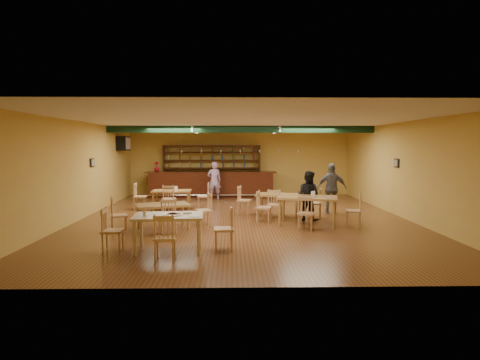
{
  "coord_description": "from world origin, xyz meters",
  "views": [
    {
      "loc": [
        -0.35,
        -12.12,
        2.26
      ],
      "look_at": [
        -0.09,
        0.6,
        1.15
      ],
      "focal_mm": 29.53,
      "sensor_mm": 36.0,
      "label": 1
    }
  ],
  "objects_px": {
    "patron_right_a": "(308,196)",
    "dining_table_d": "(307,211)",
    "bar_counter": "(211,184)",
    "dining_table_b": "(279,205)",
    "near_table": "(169,233)",
    "patron_bar": "(214,181)",
    "dining_table_a": "(172,200)",
    "dining_table_c": "(163,217)"
  },
  "relations": [
    {
      "from": "patron_right_a",
      "to": "dining_table_d",
      "type": "bearing_deg",
      "value": 117.53
    },
    {
      "from": "bar_counter",
      "to": "dining_table_b",
      "type": "xyz_separation_m",
      "value": [
        2.42,
        -4.68,
        -0.21
      ]
    },
    {
      "from": "patron_right_a",
      "to": "near_table",
      "type": "bearing_deg",
      "value": 82.67
    },
    {
      "from": "patron_bar",
      "to": "patron_right_a",
      "type": "xyz_separation_m",
      "value": [
        3.05,
        -4.65,
        -0.05
      ]
    },
    {
      "from": "bar_counter",
      "to": "dining_table_a",
      "type": "xyz_separation_m",
      "value": [
        -1.23,
        -3.29,
        -0.23
      ]
    },
    {
      "from": "bar_counter",
      "to": "patron_right_a",
      "type": "bearing_deg",
      "value": -59.56
    },
    {
      "from": "dining_table_d",
      "to": "patron_bar",
      "type": "xyz_separation_m",
      "value": [
        -2.9,
        5.36,
        0.39
      ]
    },
    {
      "from": "dining_table_c",
      "to": "patron_bar",
      "type": "height_order",
      "value": "patron_bar"
    },
    {
      "from": "dining_table_b",
      "to": "near_table",
      "type": "height_order",
      "value": "near_table"
    },
    {
      "from": "dining_table_a",
      "to": "dining_table_c",
      "type": "relative_size",
      "value": 0.98
    },
    {
      "from": "dining_table_a",
      "to": "dining_table_d",
      "type": "distance_m",
      "value": 5.18
    },
    {
      "from": "near_table",
      "to": "dining_table_c",
      "type": "bearing_deg",
      "value": 99.79
    },
    {
      "from": "dining_table_d",
      "to": "patron_right_a",
      "type": "height_order",
      "value": "patron_right_a"
    },
    {
      "from": "dining_table_a",
      "to": "dining_table_c",
      "type": "xyz_separation_m",
      "value": [
        0.28,
        -3.41,
        0.01
      ]
    },
    {
      "from": "dining_table_b",
      "to": "dining_table_d",
      "type": "xyz_separation_m",
      "value": [
        0.65,
        -1.5,
        0.06
      ]
    },
    {
      "from": "dining_table_a",
      "to": "dining_table_d",
      "type": "relative_size",
      "value": 0.83
    },
    {
      "from": "patron_bar",
      "to": "patron_right_a",
      "type": "distance_m",
      "value": 5.56
    },
    {
      "from": "dining_table_a",
      "to": "patron_right_a",
      "type": "height_order",
      "value": "patron_right_a"
    },
    {
      "from": "patron_bar",
      "to": "bar_counter",
      "type": "bearing_deg",
      "value": -86.75
    },
    {
      "from": "bar_counter",
      "to": "patron_bar",
      "type": "relative_size",
      "value": 3.56
    },
    {
      "from": "dining_table_a",
      "to": "patron_right_a",
      "type": "distance_m",
      "value": 4.97
    },
    {
      "from": "dining_table_d",
      "to": "patron_right_a",
      "type": "relative_size",
      "value": 1.09
    },
    {
      "from": "near_table",
      "to": "patron_bar",
      "type": "distance_m",
      "value": 8.11
    },
    {
      "from": "dining_table_a",
      "to": "dining_table_d",
      "type": "xyz_separation_m",
      "value": [
        4.3,
        -2.89,
        0.07
      ]
    },
    {
      "from": "near_table",
      "to": "bar_counter",
      "type": "bearing_deg",
      "value": 83.95
    },
    {
      "from": "dining_table_a",
      "to": "dining_table_b",
      "type": "bearing_deg",
      "value": -21.17
    },
    {
      "from": "near_table",
      "to": "patron_right_a",
      "type": "bearing_deg",
      "value": 39.87
    },
    {
      "from": "near_table",
      "to": "patron_bar",
      "type": "height_order",
      "value": "patron_bar"
    },
    {
      "from": "dining_table_d",
      "to": "dining_table_a",
      "type": "bearing_deg",
      "value": 161.04
    },
    {
      "from": "dining_table_c",
      "to": "patron_right_a",
      "type": "height_order",
      "value": "patron_right_a"
    },
    {
      "from": "dining_table_c",
      "to": "dining_table_d",
      "type": "bearing_deg",
      "value": -12.2
    },
    {
      "from": "dining_table_c",
      "to": "near_table",
      "type": "height_order",
      "value": "near_table"
    },
    {
      "from": "bar_counter",
      "to": "dining_table_b",
      "type": "bearing_deg",
      "value": -62.66
    },
    {
      "from": "dining_table_b",
      "to": "patron_right_a",
      "type": "height_order",
      "value": "patron_right_a"
    },
    {
      "from": "dining_table_a",
      "to": "patron_bar",
      "type": "bearing_deg",
      "value": 60.08
    },
    {
      "from": "near_table",
      "to": "patron_right_a",
      "type": "distance_m",
      "value": 5.03
    },
    {
      "from": "dining_table_d",
      "to": "patron_bar",
      "type": "relative_size",
      "value": 1.03
    },
    {
      "from": "bar_counter",
      "to": "dining_table_a",
      "type": "bearing_deg",
      "value": -110.48
    },
    {
      "from": "dining_table_a",
      "to": "near_table",
      "type": "xyz_separation_m",
      "value": [
        0.78,
        -5.61,
        0.05
      ]
    },
    {
      "from": "dining_table_c",
      "to": "patron_bar",
      "type": "distance_m",
      "value": 6.01
    },
    {
      "from": "patron_right_a",
      "to": "dining_table_c",
      "type": "bearing_deg",
      "value": 56.07
    },
    {
      "from": "near_table",
      "to": "patron_bar",
      "type": "xyz_separation_m",
      "value": [
        0.62,
        8.08,
        0.4
      ]
    }
  ]
}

